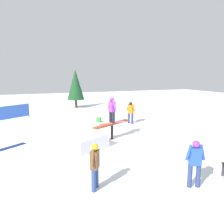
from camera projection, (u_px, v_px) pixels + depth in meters
name	position (u px, v px, depth m)	size (l,w,h in m)	color
ground_plane	(112.00, 139.00, 11.74)	(60.00, 60.00, 0.00)	white
rail_feature	(112.00, 126.00, 11.61)	(2.46, 1.46, 0.88)	black
snow_kicker_ramp	(85.00, 142.00, 10.24)	(1.80, 1.50, 0.65)	white
main_rider_on_rail	(112.00, 110.00, 11.47)	(1.56, 0.77, 1.38)	#F26B5A
bystander_brown	(95.00, 164.00, 6.50)	(0.42, 0.57, 1.44)	navy
bystander_orange	(131.00, 111.00, 15.30)	(0.48, 0.57, 1.54)	navy
bystander_blue	(195.00, 161.00, 6.63)	(0.61, 0.31, 1.49)	navy
loose_snowboard_navy	(11.00, 147.00, 10.42)	(1.49, 0.28, 0.02)	navy
backpack_on_snow	(99.00, 120.00, 15.83)	(0.30, 0.22, 0.34)	green
safety_fence	(4.00, 113.00, 16.11)	(3.52, 2.26, 1.10)	blue
pine_tree_near	(76.00, 85.00, 22.29)	(1.72, 1.72, 3.92)	#4C331E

